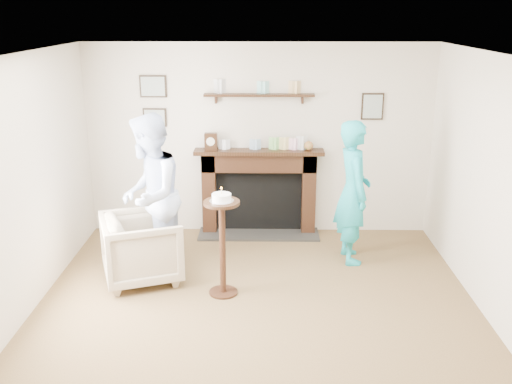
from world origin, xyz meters
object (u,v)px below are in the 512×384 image
armchair (144,279)px  pedestal_table (222,229)px  man (154,271)px  woman (349,259)px

armchair → pedestal_table: bearing=-129.4°
man → woman: man is taller
armchair → pedestal_table: (0.92, -0.33, 0.73)m
armchair → woman: bearing=-96.3°
armchair → man: bearing=-40.7°
armchair → pedestal_table: pedestal_table is taller
pedestal_table → armchair: bearing=160.3°
man → pedestal_table: pedestal_table is taller
man → pedestal_table: size_ratio=1.54×
pedestal_table → woman: bearing=31.4°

